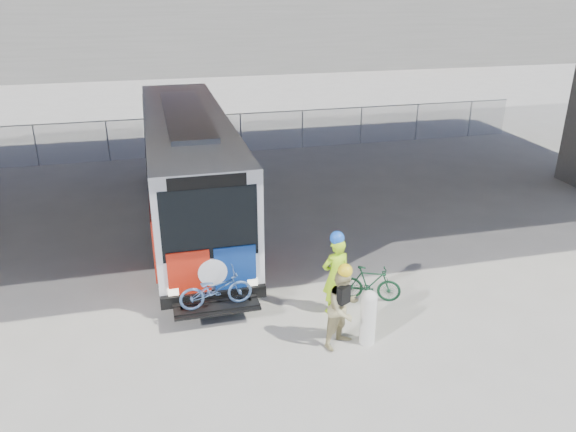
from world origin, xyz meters
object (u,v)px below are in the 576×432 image
object	(u,v)px
bike_parked	(370,284)
cyclist_hivis	(336,274)
cyclist_tan	(343,308)
bus	(188,159)
bollard	(368,315)

from	to	relation	value
bike_parked	cyclist_hivis	bearing A→B (deg)	130.63
cyclist_hivis	bike_parked	world-z (taller)	cyclist_hivis
cyclist_hivis	cyclist_tan	world-z (taller)	cyclist_hivis
cyclist_tan	bike_parked	distance (m)	2.13
bus	bike_parked	bearing A→B (deg)	-58.92
bus	bollard	distance (m)	8.85
bus	bike_parked	size ratio (longest dim) A/B	8.35
cyclist_hivis	cyclist_tan	xyz separation A→B (m)	(-0.27, -1.32, -0.09)
bus	bollard	size ratio (longest dim) A/B	9.76
cyclist_tan	bike_parked	size ratio (longest dim) A/B	1.29
bollard	cyclist_tan	size ratio (longest dim) A/B	0.66
bus	bollard	world-z (taller)	bus
bollard	cyclist_tan	bearing A→B (deg)	171.86
bus	cyclist_hivis	distance (m)	7.41
bus	cyclist_tan	bearing A→B (deg)	-72.21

